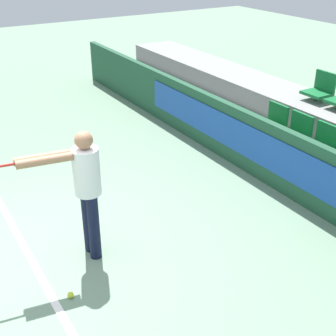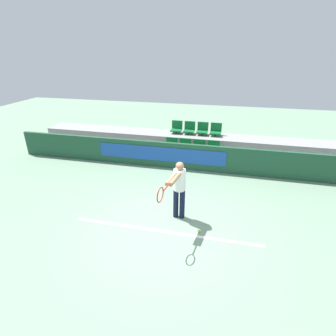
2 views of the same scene
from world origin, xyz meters
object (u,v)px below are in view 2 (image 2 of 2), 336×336
object	(u,v)px
stadium_chair_4	(177,128)
tennis_ball	(199,231)
stadium_chair_0	(171,145)
stadium_chair_5	(189,129)
stadium_chair_3	(213,149)
stadium_chair_7	(216,130)
stadium_chair_6	(202,130)
stadium_chair_2	(199,147)
stadium_chair_1	(185,146)
tennis_player	(178,186)

from	to	relation	value
stadium_chair_4	tennis_ball	distance (m)	5.41
stadium_chair_4	stadium_chair_0	bearing A→B (deg)	-90.00
stadium_chair_4	stadium_chair_5	xyz separation A→B (m)	(0.52, 0.00, 0.00)
stadium_chair_4	stadium_chair_5	world-z (taller)	same
stadium_chair_3	stadium_chair_5	distance (m)	1.50
stadium_chair_7	tennis_ball	bearing A→B (deg)	-90.01
stadium_chair_5	stadium_chair_6	xyz separation A→B (m)	(0.52, 0.00, 0.00)
stadium_chair_2	stadium_chair_7	size ratio (longest dim) A/B	1.00
stadium_chair_6	tennis_ball	distance (m)	5.20
stadium_chair_7	stadium_chair_5	bearing A→B (deg)	180.00
stadium_chair_3	tennis_ball	world-z (taller)	stadium_chair_3
stadium_chair_2	tennis_ball	size ratio (longest dim) A/B	7.19
stadium_chair_1	stadium_chair_6	size ratio (longest dim) A/B	1.00
stadium_chair_1	stadium_chair_4	xyz separation A→B (m)	(-0.52, 1.01, 0.38)
stadium_chair_1	stadium_chair_6	bearing A→B (deg)	62.81
stadium_chair_2	stadium_chair_7	world-z (taller)	stadium_chair_7
stadium_chair_0	tennis_player	size ratio (longest dim) A/B	0.31
stadium_chair_0	stadium_chair_4	distance (m)	1.08
stadium_chair_0	stadium_chair_3	size ratio (longest dim) A/B	1.00
stadium_chair_3	tennis_player	distance (m)	3.73
tennis_ball	stadium_chair_3	bearing A→B (deg)	89.99
stadium_chair_4	stadium_chair_6	bearing A→B (deg)	0.00
stadium_chair_3	tennis_player	world-z (taller)	tennis_player
stadium_chair_3	stadium_chair_7	distance (m)	1.08
tennis_player	tennis_ball	size ratio (longest dim) A/B	22.93
stadium_chair_0	stadium_chair_5	bearing A→B (deg)	62.81
stadium_chair_2	stadium_chair_3	size ratio (longest dim) A/B	1.00
stadium_chair_1	stadium_chair_7	world-z (taller)	stadium_chair_7
stadium_chair_3	tennis_player	bearing A→B (deg)	-99.03
stadium_chair_1	stadium_chair_4	size ratio (longest dim) A/B	1.00
stadium_chair_0	stadium_chair_6	xyz separation A→B (m)	(1.04, 1.01, 0.38)
stadium_chair_7	tennis_ball	distance (m)	5.18
tennis_ball	stadium_chair_5	bearing A→B (deg)	101.51
stadium_chair_5	tennis_player	distance (m)	4.70
stadium_chair_3	stadium_chair_4	xyz separation A→B (m)	(-1.56, 1.01, 0.38)
stadium_chair_2	tennis_player	bearing A→B (deg)	-90.99
stadium_chair_2	stadium_chair_3	xyz separation A→B (m)	(0.52, 0.00, 0.00)
stadium_chair_7	tennis_player	bearing A→B (deg)	-97.10
stadium_chair_0	stadium_chair_6	distance (m)	1.50
stadium_chair_6	stadium_chair_7	xyz separation A→B (m)	(0.52, 0.00, 0.00)
stadium_chair_1	stadium_chair_7	xyz separation A→B (m)	(1.04, 1.01, 0.38)
stadium_chair_1	stadium_chair_5	size ratio (longest dim) A/B	1.00
stadium_chair_0	stadium_chair_1	distance (m)	0.52
stadium_chair_0	tennis_ball	distance (m)	4.40
stadium_chair_3	stadium_chair_4	bearing A→B (deg)	147.02
stadium_chair_1	stadium_chair_4	world-z (taller)	stadium_chair_4
stadium_chair_5	stadium_chair_6	size ratio (longest dim) A/B	1.00
stadium_chair_0	stadium_chair_3	distance (m)	1.56
stadium_chair_1	stadium_chair_3	xyz separation A→B (m)	(1.04, 0.00, 0.00)
stadium_chair_5	stadium_chair_6	distance (m)	0.52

